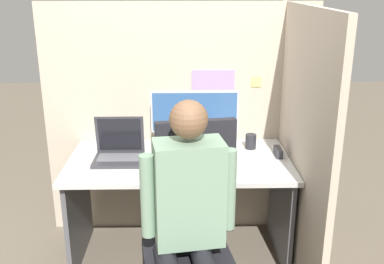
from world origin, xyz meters
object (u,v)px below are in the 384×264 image
(laptop, at_px, (119,152))
(stapler, at_px, (278,152))
(office_chair, at_px, (192,230))
(coffee_mug, at_px, (251,141))
(carrot_toy, at_px, (224,169))
(paper_box, at_px, (195,143))
(person, at_px, (187,213))
(monitor, at_px, (195,114))

(laptop, bearing_deg, stapler, 2.20)
(office_chair, bearing_deg, coffee_mug, 61.87)
(carrot_toy, distance_m, coffee_mug, 0.47)
(carrot_toy, bearing_deg, office_chair, -117.56)
(paper_box, xyz_separation_m, person, (-0.06, -0.98, -0.00))
(paper_box, height_order, coffee_mug, coffee_mug)
(person, bearing_deg, coffee_mug, 64.87)
(monitor, xyz_separation_m, laptop, (-0.50, -0.21, -0.19))
(laptop, relative_size, carrot_toy, 2.08)
(stapler, relative_size, office_chair, 0.11)
(paper_box, height_order, monitor, monitor)
(monitor, bearing_deg, laptop, -157.45)
(laptop, relative_size, stapler, 2.47)
(stapler, distance_m, coffee_mug, 0.22)
(monitor, relative_size, laptop, 1.88)
(laptop, bearing_deg, paper_box, 22.27)
(monitor, relative_size, person, 0.46)
(laptop, xyz_separation_m, person, (0.44, -0.77, -0.02))
(stapler, height_order, office_chair, office_chair)
(paper_box, relative_size, monitor, 0.60)
(carrot_toy, bearing_deg, monitor, 110.99)
(laptop, distance_m, stapler, 1.05)
(laptop, xyz_separation_m, stapler, (1.05, 0.04, -0.03))
(paper_box, height_order, person, person)
(office_chair, bearing_deg, laptop, 127.46)
(coffee_mug, bearing_deg, laptop, -168.17)
(laptop, bearing_deg, office_chair, -52.54)
(monitor, relative_size, stapler, 4.64)
(carrot_toy, height_order, office_chair, office_chair)
(stapler, bearing_deg, office_chair, -132.18)
(laptop, distance_m, person, 0.89)
(laptop, distance_m, carrot_toy, 0.70)
(laptop, relative_size, person, 0.24)
(monitor, distance_m, stapler, 0.61)
(person, xyz_separation_m, coffee_mug, (0.45, 0.96, 0.02))
(paper_box, xyz_separation_m, monitor, (0.00, 0.00, 0.21))
(paper_box, bearing_deg, office_chair, -92.39)
(office_chair, bearing_deg, person, -99.20)
(paper_box, distance_m, office_chair, 0.83)
(coffee_mug, bearing_deg, paper_box, 177.33)
(laptop, distance_m, coffee_mug, 0.90)
(carrot_toy, bearing_deg, paper_box, 111.11)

